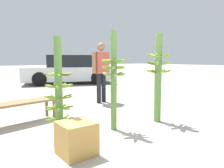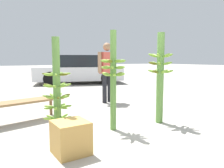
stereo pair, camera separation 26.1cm
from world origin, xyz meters
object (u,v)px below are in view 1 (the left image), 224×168
Objects in this scene: vendor_person at (101,67)px; parked_car at (69,70)px; banana_stalk_center at (114,77)px; market_bench at (23,104)px; banana_stalk_left at (59,92)px; produce_crate at (76,138)px; banana_stalk_right at (158,75)px.

vendor_person is 5.07m from parked_car.
banana_stalk_center is 1.16× the size of market_bench.
banana_stalk_left is 3.62× the size of produce_crate.
banana_stalk_center is 0.95m from banana_stalk_right.
vendor_person is (0.19, 2.14, 0.08)m from banana_stalk_right.
banana_stalk_left reaches higher than produce_crate.
banana_stalk_right is at bearing -107.03° from vendor_person.
market_bench is 0.31× the size of parked_car.
vendor_person reaches higher than banana_stalk_left.
vendor_person is 3.35m from produce_crate.
parked_car is (1.42, 4.86, -0.30)m from vendor_person.
produce_crate reaches higher than market_bench.
banana_stalk_center is at bearing 172.76° from banana_stalk_right.
banana_stalk_left is at bearing 86.36° from produce_crate.
banana_stalk_center is at bearing -5.34° from banana_stalk_left.
market_bench is at bearing -174.30° from vendor_person.
vendor_person is at bearing 50.27° from produce_crate.
banana_stalk_left is at bearing 174.29° from parked_car.
produce_crate is at bearing 175.91° from parked_car.
parked_car is at bearing 47.13° from market_bench.
banana_stalk_left is 0.94m from banana_stalk_center.
banana_stalk_right is (1.86, -0.21, 0.16)m from banana_stalk_left.
vendor_person is 1.14× the size of market_bench.
banana_stalk_center reaches higher than vendor_person.
banana_stalk_center reaches higher than market_bench.
banana_stalk_center is 1.27m from produce_crate.
banana_stalk_right is (0.94, -0.12, -0.01)m from banana_stalk_center.
banana_stalk_center is at bearing 27.27° from produce_crate.
market_bench is 3.43× the size of produce_crate.
market_bench is (-0.17, 1.22, -0.36)m from banana_stalk_left.
market_bench is (-2.22, -0.71, -0.61)m from vendor_person.
banana_stalk_right reaches higher than produce_crate.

